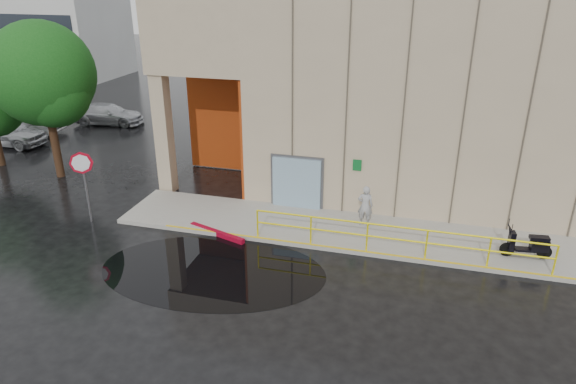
# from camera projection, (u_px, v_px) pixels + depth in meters

# --- Properties ---
(ground) EXTENTS (120.00, 120.00, 0.00)m
(ground) POSITION_uv_depth(u_px,v_px,m) (241.00, 291.00, 15.15)
(ground) COLOR black
(ground) RESTS_ON ground
(sidewalk) EXTENTS (20.00, 3.00, 0.15)m
(sidewalk) POSITION_uv_depth(u_px,v_px,m) (391.00, 236.00, 18.15)
(sidewalk) COLOR gray
(sidewalk) RESTS_ON ground
(building) EXTENTS (20.00, 10.17, 8.00)m
(building) POSITION_uv_depth(u_px,v_px,m) (437.00, 85.00, 22.00)
(building) COLOR tan
(building) RESTS_ON ground
(guardrail) EXTENTS (9.56, 0.06, 1.03)m
(guardrail) POSITION_uv_depth(u_px,v_px,m) (396.00, 240.00, 16.65)
(guardrail) COLOR yellow
(guardrail) RESTS_ON sidewalk
(person) EXTENTS (0.57, 0.38, 1.53)m
(person) POSITION_uv_depth(u_px,v_px,m) (365.00, 206.00, 18.52)
(person) COLOR #9B9B9F
(person) RESTS_ON sidewalk
(scooter) EXTENTS (1.63, 0.69, 1.24)m
(scooter) POSITION_uv_depth(u_px,v_px,m) (529.00, 238.00, 16.41)
(scooter) COLOR black
(scooter) RESTS_ON sidewalk
(stop_sign) EXTENTS (0.75, 0.44, 2.77)m
(stop_sign) POSITION_uv_depth(u_px,v_px,m) (83.00, 172.00, 18.62)
(stop_sign) COLOR #5D5C61
(stop_sign) RESTS_ON ground
(red_curb) EXTENTS (2.33, 0.94, 0.18)m
(red_curb) POSITION_uv_depth(u_px,v_px,m) (217.00, 233.00, 18.35)
(red_curb) COLOR maroon
(red_curb) RESTS_ON ground
(puddle) EXTENTS (7.60, 5.13, 0.01)m
(puddle) POSITION_uv_depth(u_px,v_px,m) (213.00, 270.00, 16.22)
(puddle) COLOR black
(puddle) RESTS_ON ground
(car_a) EXTENTS (4.33, 1.78, 1.47)m
(car_a) POSITION_uv_depth(u_px,v_px,m) (6.00, 132.00, 27.66)
(car_a) COLOR #B2B5B9
(car_a) RESTS_ON ground
(car_b) EXTENTS (5.01, 2.13, 1.61)m
(car_b) POSITION_uv_depth(u_px,v_px,m) (19.00, 120.00, 29.69)
(car_b) COLOR white
(car_b) RESTS_ON ground
(car_c) EXTENTS (4.52, 2.33, 1.25)m
(car_c) POSITION_uv_depth(u_px,v_px,m) (108.00, 114.00, 31.56)
(car_c) COLOR #AFB1B6
(car_c) RESTS_ON ground
(tree_near) EXTENTS (4.46, 4.46, 6.92)m
(tree_near) POSITION_uv_depth(u_px,v_px,m) (45.00, 78.00, 21.85)
(tree_near) COLOR black
(tree_near) RESTS_ON ground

